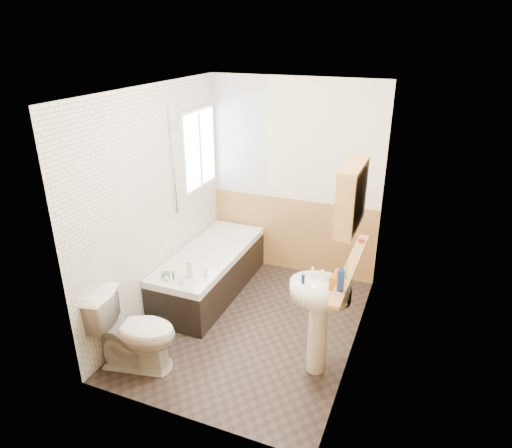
% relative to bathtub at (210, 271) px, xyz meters
% --- Properties ---
extents(floor, '(2.80, 2.80, 0.00)m').
position_rel_bathtub_xyz_m(floor, '(0.73, -0.47, -0.28)').
color(floor, '#2A211E').
rests_on(floor, ground).
extents(ceiling, '(2.80, 2.80, 0.00)m').
position_rel_bathtub_xyz_m(ceiling, '(0.73, -0.47, 2.22)').
color(ceiling, white).
rests_on(ceiling, ground).
extents(wall_back, '(2.20, 0.02, 2.50)m').
position_rel_bathtub_xyz_m(wall_back, '(0.73, 0.94, 0.97)').
color(wall_back, '#F0E4C6').
rests_on(wall_back, ground).
extents(wall_front, '(2.20, 0.02, 2.50)m').
position_rel_bathtub_xyz_m(wall_front, '(0.73, -1.88, 0.97)').
color(wall_front, '#F0E4C6').
rests_on(wall_front, ground).
extents(wall_left, '(0.02, 2.80, 2.50)m').
position_rel_bathtub_xyz_m(wall_left, '(-0.38, -0.47, 0.97)').
color(wall_left, '#F0E4C6').
rests_on(wall_left, ground).
extents(wall_right, '(0.02, 2.80, 2.50)m').
position_rel_bathtub_xyz_m(wall_right, '(1.84, -0.47, 0.97)').
color(wall_right, '#F0E4C6').
rests_on(wall_right, ground).
extents(wainscot_right, '(0.01, 2.80, 1.00)m').
position_rel_bathtub_xyz_m(wainscot_right, '(1.82, -0.47, 0.22)').
color(wainscot_right, tan).
rests_on(wainscot_right, wall_right).
extents(wainscot_front, '(2.20, 0.01, 1.00)m').
position_rel_bathtub_xyz_m(wainscot_front, '(0.73, -1.86, 0.22)').
color(wainscot_front, tan).
rests_on(wainscot_front, wall_front).
extents(wainscot_back, '(2.20, 0.01, 1.00)m').
position_rel_bathtub_xyz_m(wainscot_back, '(0.73, 0.92, 0.22)').
color(wainscot_back, tan).
rests_on(wainscot_back, wall_back).
extents(tile_cladding_left, '(0.01, 2.80, 2.50)m').
position_rel_bathtub_xyz_m(tile_cladding_left, '(-0.36, -0.47, 0.97)').
color(tile_cladding_left, white).
rests_on(tile_cladding_left, wall_left).
extents(tile_return_back, '(0.75, 0.01, 1.50)m').
position_rel_bathtub_xyz_m(tile_return_back, '(0.01, 0.92, 1.47)').
color(tile_return_back, white).
rests_on(tile_return_back, wall_back).
extents(window, '(0.03, 0.79, 0.99)m').
position_rel_bathtub_xyz_m(window, '(-0.33, 0.48, 1.37)').
color(window, white).
rests_on(window, wall_left).
extents(bathtub, '(0.70, 1.79, 0.69)m').
position_rel_bathtub_xyz_m(bathtub, '(0.00, 0.00, 0.00)').
color(bathtub, black).
rests_on(bathtub, floor).
extents(shower_riser, '(0.10, 0.08, 1.19)m').
position_rel_bathtub_xyz_m(shower_riser, '(-0.31, -0.14, 1.46)').
color(shower_riser, silver).
rests_on(shower_riser, wall_left).
extents(toilet, '(0.87, 0.60, 0.78)m').
position_rel_bathtub_xyz_m(toilet, '(-0.03, -1.47, 0.11)').
color(toilet, white).
rests_on(toilet, floor).
extents(sink, '(0.55, 0.45, 1.06)m').
position_rel_bathtub_xyz_m(sink, '(1.57, -0.88, 0.39)').
color(sink, white).
rests_on(sink, floor).
extents(pine_shelf, '(0.10, 1.43, 0.03)m').
position_rel_bathtub_xyz_m(pine_shelf, '(1.77, -0.58, 0.71)').
color(pine_shelf, tan).
rests_on(pine_shelf, wall_right).
extents(medicine_cabinet, '(0.16, 0.62, 0.56)m').
position_rel_bathtub_xyz_m(medicine_cabinet, '(1.74, -0.72, 1.44)').
color(medicine_cabinet, tan).
rests_on(medicine_cabinet, wall_right).
extents(foam_can, '(0.06, 0.06, 0.19)m').
position_rel_bathtub_xyz_m(foam_can, '(1.77, -1.05, 0.82)').
color(foam_can, navy).
rests_on(foam_can, pine_shelf).
extents(green_bottle, '(0.05, 0.05, 0.20)m').
position_rel_bathtub_xyz_m(green_bottle, '(1.77, -0.82, 0.82)').
color(green_bottle, '#59C647').
rests_on(green_bottle, pine_shelf).
extents(black_jar, '(0.08, 0.08, 0.04)m').
position_rel_bathtub_xyz_m(black_jar, '(1.77, -0.05, 0.75)').
color(black_jar, maroon).
rests_on(black_jar, pine_shelf).
extents(soap_bottle, '(0.12, 0.21, 0.09)m').
position_rel_bathtub_xyz_m(soap_bottle, '(1.71, -0.94, 0.70)').
color(soap_bottle, orange).
rests_on(soap_bottle, sink).
extents(clear_bottle, '(0.04, 0.04, 0.09)m').
position_rel_bathtub_xyz_m(clear_bottle, '(1.42, -0.94, 0.70)').
color(clear_bottle, navy).
rests_on(clear_bottle, sink).
extents(blue_gel, '(0.06, 0.05, 0.20)m').
position_rel_bathtub_xyz_m(blue_gel, '(0.10, -0.64, 0.36)').
color(blue_gel, silver).
rests_on(blue_gel, bathtub).
extents(cream_jar, '(0.11, 0.11, 0.05)m').
position_rel_bathtub_xyz_m(cream_jar, '(-0.15, -0.72, 0.29)').
color(cream_jar, '#388447').
rests_on(cream_jar, bathtub).
extents(orange_bottle, '(0.04, 0.04, 0.10)m').
position_rel_bathtub_xyz_m(orange_bottle, '(0.25, -0.56, 0.31)').
color(orange_bottle, silver).
rests_on(orange_bottle, bathtub).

